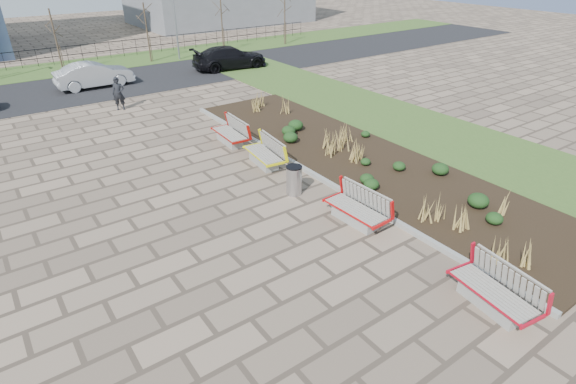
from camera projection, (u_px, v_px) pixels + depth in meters
ground at (310, 290)px, 10.85m from camera, size 120.00×120.00×0.00m
planting_bed at (357, 158)px, 17.60m from camera, size 4.50×18.00×0.10m
planting_curb at (310, 172)px, 16.40m from camera, size 0.16×18.00×0.15m
grass_verge_near at (435, 133)px, 20.05m from camera, size 5.00×38.00×0.04m
grass_verge_far at (59, 69)px, 30.86m from camera, size 80.00×5.00×0.04m
road at (81, 88)px, 26.57m from camera, size 80.00×7.00×0.02m
bench_a at (494, 290)px, 10.10m from camera, size 1.18×2.20×1.00m
bench_b at (356, 208)px, 13.32m from camera, size 1.00×2.14×1.00m
bench_c at (263, 152)px, 16.94m from camera, size 1.14×2.19×1.00m
bench_d at (229, 132)px, 18.82m from camera, size 1.01×2.14×1.00m
litter_bin at (294, 180)px, 14.90m from camera, size 0.52×0.52×0.99m
pedestrian at (119, 94)px, 22.69m from camera, size 0.71×0.60×1.66m
car_silver at (94, 75)px, 26.49m from camera, size 4.38×1.54×1.44m
car_black at (230, 57)px, 30.65m from camera, size 5.30×2.60×1.48m
tree_c at (56, 42)px, 28.83m from camera, size 1.40×1.40×4.00m
tree_d at (147, 33)px, 31.90m from camera, size 1.40×1.40×4.00m
tree_e at (222, 25)px, 34.97m from camera, size 1.40×1.40×4.00m
tree_f at (285, 19)px, 38.05m from camera, size 1.40×1.40×4.00m
lamp_east at (175, 16)px, 32.09m from camera, size 0.24×0.60×6.00m
railing_fence at (52, 56)px, 31.64m from camera, size 44.00×0.10×1.20m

